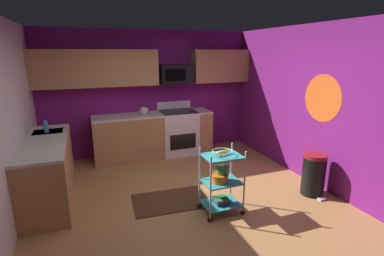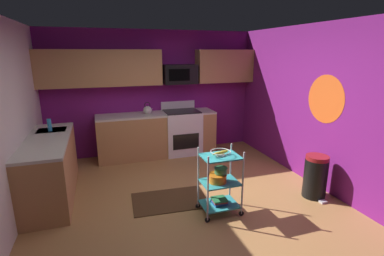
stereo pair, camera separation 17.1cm
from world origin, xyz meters
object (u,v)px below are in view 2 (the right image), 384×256
microwave (180,74)px  rolling_cart (220,182)px  book_stack (219,201)px  trash_can (315,177)px  dish_soap_bottle (49,125)px  oven_range (182,132)px  fruit_bowl (221,152)px  kettle (148,110)px  mixing_bowl_small (221,170)px  mixing_bowl_large (218,178)px

microwave → rolling_cart: bearing=-94.3°
book_stack → trash_can: bearing=-1.4°
book_stack → dish_soap_bottle: (-2.25, 1.69, 0.85)m
oven_range → trash_can: 2.90m
fruit_bowl → kettle: kettle is taller
dish_soap_bottle → mixing_bowl_small: bearing=-36.5°
oven_range → fruit_bowl: 2.55m
kettle → trash_can: kettle is taller
mixing_bowl_small → oven_range: bearing=85.9°
mixing_bowl_large → mixing_bowl_small: size_ratio=1.38×
oven_range → mixing_bowl_small: bearing=-94.1°
microwave → fruit_bowl: size_ratio=2.57×
rolling_cart → fruit_bowl: 0.42m
oven_range → dish_soap_bottle: 2.64m
book_stack → dish_soap_bottle: size_ratio=1.02×
fruit_bowl → kettle: bearing=101.9°
fruit_bowl → mixing_bowl_large: 0.36m
kettle → dish_soap_bottle: kettle is taller
oven_range → dish_soap_bottle: dish_soap_bottle is taller
mixing_bowl_large → kettle: (-0.49, 2.51, 0.48)m
microwave → fruit_bowl: 2.75m
rolling_cart → dish_soap_bottle: (-2.25, 1.69, 0.57)m
oven_range → rolling_cart: size_ratio=1.20×
microwave → rolling_cart: (-0.20, -2.62, -1.25)m
fruit_bowl → mixing_bowl_large: fruit_bowl is taller
fruit_bowl → microwave: bearing=85.7°
rolling_cart → mixing_bowl_small: bearing=37.1°
book_stack → kettle: kettle is taller
rolling_cart → fruit_bowl: bearing=153.4°
oven_range → book_stack: bearing=-94.4°
rolling_cart → book_stack: bearing=180.0°
fruit_bowl → mixing_bowl_small: fruit_bowl is taller
fruit_bowl → book_stack: fruit_bowl is taller
oven_range → fruit_bowl: size_ratio=4.04×
microwave → dish_soap_bottle: size_ratio=3.50×
kettle → trash_can: bearing=-50.7°
microwave → mixing_bowl_large: (-0.23, -2.62, -1.18)m
microwave → kettle: bearing=-171.5°
book_stack → fruit_bowl: bearing=90.0°
oven_range → kettle: (-0.72, -0.00, 0.52)m
mixing_bowl_small → mixing_bowl_large: bearing=-166.9°
book_stack → oven_range: bearing=85.6°
microwave → rolling_cart: 2.91m
oven_range → kettle: 0.89m
fruit_bowl → dish_soap_bottle: bearing=143.1°
microwave → kettle: 1.02m
book_stack → kettle: bearing=101.9°
rolling_cart → microwave: bearing=85.7°
oven_range → mixing_bowl_small: oven_range is taller
oven_range → trash_can: bearing=-61.9°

